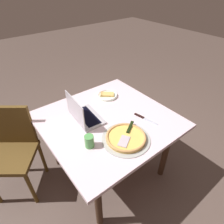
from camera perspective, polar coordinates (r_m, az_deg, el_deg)
name	(u,v)px	position (r m, az deg, el deg)	size (l,w,h in m)	color
ground_plane	(109,168)	(2.22, -1.05, -16.46)	(12.00, 12.00, 0.00)	brown
dining_table	(108,126)	(1.76, -1.27, -4.19)	(1.08, 1.11, 0.72)	silver
laptop	(83,115)	(1.67, -8.75, -0.79)	(0.35, 0.23, 0.24)	#B0ACB5
pizza_plate	(107,95)	(2.00, -1.42, 5.10)	(0.21, 0.21, 0.04)	white
pizza_tray	(126,137)	(1.50, 4.24, -7.69)	(0.39, 0.39, 0.04)	#A3A6A2
table_knife	(143,118)	(1.72, 9.48, -1.75)	(0.24, 0.07, 0.01)	#B0B9CA
drink_cup	(89,141)	(1.43, -6.87, -8.73)	(0.07, 0.07, 0.10)	#4F9B4E
chair_near	(13,147)	(1.96, -27.67, -9.26)	(0.54, 0.54, 0.88)	#553D1A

